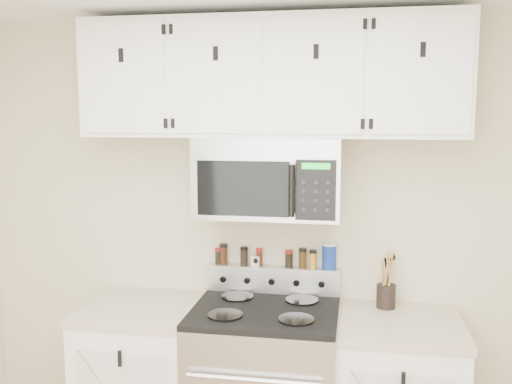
{
  "coord_description": "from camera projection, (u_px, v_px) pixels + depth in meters",
  "views": [
    {
      "loc": [
        0.45,
        -1.42,
        1.96
      ],
      "look_at": [
        -0.05,
        1.45,
        1.56
      ],
      "focal_mm": 40.0,
      "sensor_mm": 36.0,
      "label": 1
    }
  ],
  "objects": [
    {
      "name": "spice_jar_3",
      "position": [
        259.0,
        257.0,
        3.26
      ],
      "size": [
        0.04,
        0.04,
        0.1
      ],
      "color": "#3E1D0F",
      "rests_on": "range"
    },
    {
      "name": "spice_jar_0",
      "position": [
        219.0,
        256.0,
        3.3
      ],
      "size": [
        0.04,
        0.04,
        0.09
      ],
      "color": "black",
      "rests_on": "range"
    },
    {
      "name": "spice_jar_1",
      "position": [
        223.0,
        254.0,
        3.29
      ],
      "size": [
        0.05,
        0.05,
        0.12
      ],
      "color": "#381C0D",
      "rests_on": "range"
    },
    {
      "name": "back_wall",
      "position": [
        274.0,
        239.0,
        3.26
      ],
      "size": [
        3.5,
        0.01,
        2.5
      ],
      "primitive_type": "cube",
      "color": "beige",
      "rests_on": "floor"
    },
    {
      "name": "utensil_crock",
      "position": [
        386.0,
        294.0,
        3.08
      ],
      "size": [
        0.1,
        0.1,
        0.3
      ],
      "color": "black",
      "rests_on": "base_cabinet_right"
    },
    {
      "name": "kitchen_timer",
      "position": [
        256.0,
        260.0,
        3.26
      ],
      "size": [
        0.06,
        0.06,
        0.06
      ],
      "primitive_type": "cube",
      "rotation": [
        0.0,
        0.0,
        -0.41
      ],
      "color": "silver",
      "rests_on": "range"
    },
    {
      "name": "microwave",
      "position": [
        269.0,
        177.0,
        3.03
      ],
      "size": [
        0.76,
        0.44,
        0.42
      ],
      "color": "#9E9EA3",
      "rests_on": "back_wall"
    },
    {
      "name": "upper_cabinets",
      "position": [
        270.0,
        78.0,
        2.98
      ],
      "size": [
        2.0,
        0.35,
        0.62
      ],
      "color": "white",
      "rests_on": "back_wall"
    },
    {
      "name": "salt_canister",
      "position": [
        329.0,
        256.0,
        3.18
      ],
      "size": [
        0.08,
        0.08,
        0.15
      ],
      "color": "navy",
      "rests_on": "range"
    },
    {
      "name": "spice_jar_4",
      "position": [
        289.0,
        259.0,
        3.23
      ],
      "size": [
        0.04,
        0.04,
        0.1
      ],
      "color": "black",
      "rests_on": "range"
    },
    {
      "name": "spice_jar_2",
      "position": [
        244.0,
        256.0,
        3.27
      ],
      "size": [
        0.04,
        0.04,
        0.11
      ],
      "color": "black",
      "rests_on": "range"
    },
    {
      "name": "spice_jar_6",
      "position": [
        313.0,
        259.0,
        3.2
      ],
      "size": [
        0.04,
        0.04,
        0.1
      ],
      "color": "orange",
      "rests_on": "range"
    },
    {
      "name": "spice_jar_5",
      "position": [
        303.0,
        258.0,
        3.21
      ],
      "size": [
        0.04,
        0.04,
        0.11
      ],
      "color": "#3B270E",
      "rests_on": "range"
    },
    {
      "name": "base_cabinet_left",
      "position": [
        144.0,
        383.0,
        3.2
      ],
      "size": [
        0.64,
        0.62,
        0.92
      ],
      "color": "white",
      "rests_on": "floor"
    }
  ]
}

